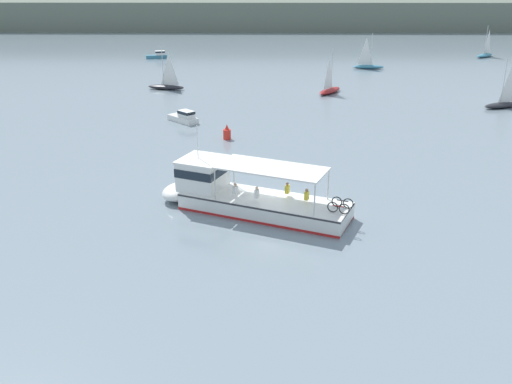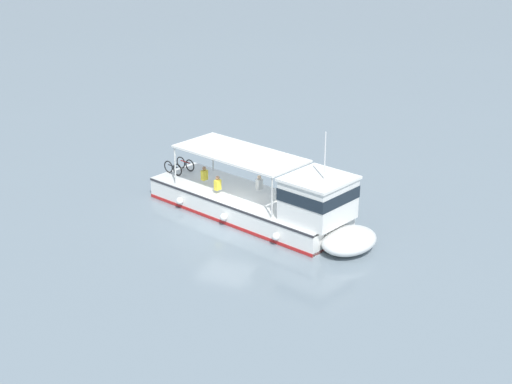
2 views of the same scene
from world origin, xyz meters
name	(u,v)px [view 2 (image 2 of 2)]	position (x,y,z in m)	size (l,w,h in m)	color
ground_plane	(225,227)	(0.00, 0.00, 0.00)	(400.00, 400.00, 0.00)	gray
ferry_main	(272,205)	(-2.03, -1.03, 1.02)	(12.90, 7.82, 5.32)	white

